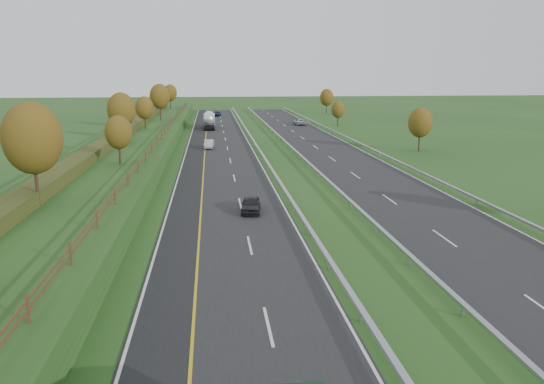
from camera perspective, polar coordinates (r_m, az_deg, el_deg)
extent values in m
plane|color=#21491A|center=(68.32, 1.29, 2.91)|extent=(400.00, 400.00, 0.00)
cube|color=black|center=(72.64, -5.53, 3.46)|extent=(10.50, 200.00, 0.04)
cube|color=black|center=(74.75, 7.25, 3.68)|extent=(10.50, 200.00, 0.04)
cube|color=black|center=(72.67, -8.49, 3.39)|extent=(3.00, 200.00, 0.04)
cube|color=silver|center=(72.73, -9.51, 3.38)|extent=(0.15, 200.00, 0.01)
cube|color=gold|center=(72.63, -7.30, 3.44)|extent=(0.15, 200.00, 0.01)
cube|color=silver|center=(72.89, -1.55, 3.57)|extent=(0.15, 200.00, 0.01)
cube|color=silver|center=(73.71, 3.43, 3.66)|extent=(0.15, 200.00, 0.01)
cube|color=silver|center=(76.09, 10.95, 3.73)|extent=(0.15, 200.00, 0.01)
cube|color=silver|center=(25.59, -0.40, -14.20)|extent=(0.15, 4.00, 0.01)
cube|color=silver|center=(36.66, -2.41, -5.72)|extent=(0.15, 4.00, 0.01)
cube|color=silver|center=(40.09, 18.04, -4.72)|extent=(0.15, 4.00, 0.01)
cube|color=silver|center=(48.17, -3.45, -1.22)|extent=(0.15, 4.00, 0.01)
cube|color=silver|center=(50.83, 12.51, -0.76)|extent=(0.15, 4.00, 0.01)
cube|color=silver|center=(59.87, -4.08, 1.53)|extent=(0.15, 4.00, 0.01)
cube|color=silver|center=(62.04, 8.95, 1.80)|extent=(0.15, 4.00, 0.01)
cube|color=silver|center=(71.68, -4.51, 3.38)|extent=(0.15, 4.00, 0.01)
cube|color=silver|center=(73.49, 6.48, 3.57)|extent=(0.15, 4.00, 0.01)
cube|color=silver|center=(83.53, -4.82, 4.70)|extent=(0.15, 4.00, 0.01)
cube|color=silver|center=(85.10, 4.68, 4.85)|extent=(0.15, 4.00, 0.01)
cube|color=silver|center=(95.43, -5.05, 5.70)|extent=(0.15, 4.00, 0.01)
cube|color=silver|center=(96.80, 3.31, 5.83)|extent=(0.15, 4.00, 0.01)
cube|color=silver|center=(107.35, -5.23, 6.47)|extent=(0.15, 4.00, 0.01)
cube|color=silver|center=(108.57, 2.23, 6.59)|extent=(0.15, 4.00, 0.01)
cube|color=silver|center=(119.28, -5.37, 7.09)|extent=(0.15, 4.00, 0.01)
cube|color=silver|center=(120.38, 1.36, 7.19)|extent=(0.15, 4.00, 0.01)
cube|color=silver|center=(131.23, -5.49, 7.60)|extent=(0.15, 4.00, 0.01)
cube|color=silver|center=(132.23, 0.64, 7.69)|extent=(0.15, 4.00, 0.01)
cube|color=silver|center=(143.18, -5.59, 8.02)|extent=(0.15, 4.00, 0.01)
cube|color=silver|center=(144.10, 0.04, 8.11)|extent=(0.15, 4.00, 0.01)
cube|color=silver|center=(155.14, -5.67, 8.38)|extent=(0.15, 4.00, 0.01)
cube|color=silver|center=(155.99, -0.47, 8.46)|extent=(0.15, 4.00, 0.01)
cube|color=silver|center=(167.11, -5.74, 8.68)|extent=(0.15, 4.00, 0.01)
cube|color=silver|center=(167.90, -0.91, 8.76)|extent=(0.15, 4.00, 0.01)
cube|color=#21491A|center=(73.44, -15.76, 3.92)|extent=(12.00, 200.00, 2.00)
cube|color=#303C18|center=(73.58, -17.37, 5.05)|extent=(2.20, 180.00, 1.10)
cube|color=#422B19|center=(72.64, -12.31, 5.24)|extent=(0.08, 184.00, 0.10)
cube|color=#422B19|center=(72.59, -12.33, 5.56)|extent=(0.08, 184.00, 0.10)
cube|color=#422B19|center=(23.30, -24.77, -11.33)|extent=(0.12, 0.12, 1.20)
cube|color=#422B19|center=(29.12, -20.87, -6.23)|extent=(0.12, 0.12, 1.20)
cube|color=#422B19|center=(35.17, -18.34, -2.83)|extent=(0.12, 0.12, 1.20)
cube|color=#422B19|center=(41.36, -16.56, -0.43)|extent=(0.12, 0.12, 1.20)
cube|color=#422B19|center=(47.63, -15.25, 1.33)|extent=(0.12, 0.12, 1.20)
cube|color=#422B19|center=(53.96, -14.25, 2.69)|extent=(0.12, 0.12, 1.20)
cube|color=#422B19|center=(60.32, -13.45, 3.76)|extent=(0.12, 0.12, 1.20)
cube|color=#422B19|center=(66.71, -12.81, 4.62)|extent=(0.12, 0.12, 1.20)
cube|color=#422B19|center=(73.12, -12.28, 5.33)|extent=(0.12, 0.12, 1.20)
cube|color=#422B19|center=(79.55, -11.83, 5.93)|extent=(0.12, 0.12, 1.20)
cube|color=#422B19|center=(85.98, -11.45, 6.44)|extent=(0.12, 0.12, 1.20)
cube|color=#422B19|center=(92.43, -11.12, 6.87)|extent=(0.12, 0.12, 1.20)
cube|color=#422B19|center=(98.88, -10.83, 7.25)|extent=(0.12, 0.12, 1.20)
cube|color=#422B19|center=(105.34, -10.58, 7.59)|extent=(0.12, 0.12, 1.20)
cube|color=#422B19|center=(111.80, -10.36, 7.88)|extent=(0.12, 0.12, 1.20)
cube|color=#422B19|center=(118.27, -10.16, 8.14)|extent=(0.12, 0.12, 1.20)
cube|color=#422B19|center=(124.74, -9.98, 8.38)|extent=(0.12, 0.12, 1.20)
cube|color=#422B19|center=(131.21, -9.82, 8.59)|extent=(0.12, 0.12, 1.20)
cube|color=#422B19|center=(137.68, -9.68, 8.78)|extent=(0.12, 0.12, 1.20)
cube|color=#422B19|center=(144.16, -9.54, 8.96)|extent=(0.12, 0.12, 1.20)
cube|color=#422B19|center=(150.64, -9.42, 9.11)|extent=(0.12, 0.12, 1.20)
cube|color=#422B19|center=(157.12, -9.31, 9.26)|extent=(0.12, 0.12, 1.20)
cube|color=#422B19|center=(163.61, -9.21, 9.39)|extent=(0.12, 0.12, 1.20)
cube|color=#979A9F|center=(72.86, -1.04, 4.02)|extent=(0.32, 200.00, 0.18)
cube|color=#979A9F|center=(26.29, 9.55, -13.06)|extent=(0.10, 0.14, 0.56)
cube|color=#979A9F|center=(32.52, 6.15, -7.79)|extent=(0.10, 0.14, 0.56)
cube|color=#979A9F|center=(39.02, 3.92, -4.23)|extent=(0.10, 0.14, 0.56)
cube|color=#979A9F|center=(45.66, 2.34, -1.69)|extent=(0.10, 0.14, 0.56)
cube|color=#979A9F|center=(52.40, 1.17, 0.20)|extent=(0.10, 0.14, 0.56)
cube|color=#979A9F|center=(59.20, 0.26, 1.66)|extent=(0.10, 0.14, 0.56)
cube|color=#979A9F|center=(66.04, -0.45, 2.82)|extent=(0.10, 0.14, 0.56)
cube|color=#979A9F|center=(72.91, -1.04, 3.76)|extent=(0.10, 0.14, 0.56)
cube|color=#979A9F|center=(79.80, -1.52, 4.54)|extent=(0.10, 0.14, 0.56)
cube|color=#979A9F|center=(86.71, -1.93, 5.19)|extent=(0.10, 0.14, 0.56)
cube|color=#979A9F|center=(93.64, -2.28, 5.75)|extent=(0.10, 0.14, 0.56)
cube|color=#979A9F|center=(100.57, -2.58, 6.23)|extent=(0.10, 0.14, 0.56)
cube|color=#979A9F|center=(107.51, -2.84, 6.64)|extent=(0.10, 0.14, 0.56)
cube|color=#979A9F|center=(114.46, -3.07, 7.01)|extent=(0.10, 0.14, 0.56)
cube|color=#979A9F|center=(121.42, -3.28, 7.33)|extent=(0.10, 0.14, 0.56)
cube|color=#979A9F|center=(128.38, -3.46, 7.62)|extent=(0.10, 0.14, 0.56)
cube|color=#979A9F|center=(135.34, -3.63, 7.88)|extent=(0.10, 0.14, 0.56)
cube|color=#979A9F|center=(142.31, -3.77, 8.12)|extent=(0.10, 0.14, 0.56)
cube|color=#979A9F|center=(149.28, -3.91, 8.33)|extent=(0.10, 0.14, 0.56)
cube|color=#979A9F|center=(156.26, -4.03, 8.52)|extent=(0.10, 0.14, 0.56)
cube|color=#979A9F|center=(163.23, -4.14, 8.70)|extent=(0.10, 0.14, 0.56)
cube|color=#979A9F|center=(170.21, -4.25, 8.86)|extent=(0.10, 0.14, 0.56)
cube|color=#979A9F|center=(73.51, 2.93, 4.09)|extent=(0.32, 200.00, 0.18)
cube|color=#979A9F|center=(28.06, 19.84, -11.96)|extent=(0.10, 0.14, 0.56)
cube|color=#979A9F|center=(33.97, 14.65, -7.24)|extent=(0.10, 0.14, 0.56)
cube|color=#979A9F|center=(40.23, 11.10, -3.92)|extent=(0.10, 0.14, 0.56)
cube|color=#979A9F|center=(46.70, 8.54, -1.50)|extent=(0.10, 0.14, 0.56)
cube|color=#979A9F|center=(53.31, 6.61, 0.34)|extent=(0.10, 0.14, 0.56)
cube|color=#979A9F|center=(60.01, 5.11, 1.76)|extent=(0.10, 0.14, 0.56)
cube|color=#979A9F|center=(66.76, 3.91, 2.90)|extent=(0.10, 0.14, 0.56)
cube|color=#979A9F|center=(73.57, 2.93, 3.82)|extent=(0.10, 0.14, 0.56)
cube|color=#979A9F|center=(80.40, 2.11, 4.59)|extent=(0.10, 0.14, 0.56)
cube|color=#979A9F|center=(87.27, 1.42, 5.24)|extent=(0.10, 0.14, 0.56)
cube|color=#979A9F|center=(94.15, 0.83, 5.79)|extent=(0.10, 0.14, 0.56)
cube|color=#979A9F|center=(101.05, 0.32, 6.27)|extent=(0.10, 0.14, 0.56)
cube|color=#979A9F|center=(107.96, -0.12, 6.68)|extent=(0.10, 0.14, 0.56)
cube|color=#979A9F|center=(114.88, -0.51, 7.05)|extent=(0.10, 0.14, 0.56)
cube|color=#979A9F|center=(121.81, -0.86, 7.37)|extent=(0.10, 0.14, 0.56)
cube|color=#979A9F|center=(128.75, -1.17, 7.66)|extent=(0.10, 0.14, 0.56)
cube|color=#979A9F|center=(135.70, -1.45, 7.92)|extent=(0.10, 0.14, 0.56)
cube|color=#979A9F|center=(142.65, -1.71, 8.15)|extent=(0.10, 0.14, 0.56)
cube|color=#979A9F|center=(149.60, -1.94, 8.36)|extent=(0.10, 0.14, 0.56)
cube|color=#979A9F|center=(156.56, -2.15, 8.55)|extent=(0.10, 0.14, 0.56)
cube|color=#979A9F|center=(163.53, -2.34, 8.73)|extent=(0.10, 0.14, 0.56)
cube|color=#979A9F|center=(170.49, -2.51, 8.89)|extent=(0.10, 0.14, 0.56)
cube|color=#979A9F|center=(76.24, 11.51, 4.16)|extent=(0.32, 200.00, 0.18)
cube|color=#979A9F|center=(50.88, 21.15, -1.05)|extent=(0.10, 0.14, 0.56)
cube|color=#979A9F|center=(63.31, 15.36, 1.93)|extent=(0.10, 0.14, 0.56)
cube|color=#979A9F|center=(76.29, 11.50, 3.90)|extent=(0.10, 0.14, 0.56)
cube|color=#979A9F|center=(89.57, 8.76, 5.29)|extent=(0.10, 0.14, 0.56)
cube|color=#979A9F|center=(103.05, 6.72, 6.31)|extent=(0.10, 0.14, 0.56)
cube|color=#979A9F|center=(116.64, 5.16, 7.08)|extent=(0.10, 0.14, 0.56)
cube|color=#979A9F|center=(130.33, 3.91, 7.69)|extent=(0.10, 0.14, 0.56)
cube|color=#979A9F|center=(144.07, 2.90, 8.18)|extent=(0.10, 0.14, 0.56)
cube|color=#979A9F|center=(157.86, 2.07, 8.59)|extent=(0.10, 0.14, 0.56)
cube|color=#979A9F|center=(171.68, 1.36, 8.93)|extent=(0.10, 0.14, 0.56)
cylinder|color=#2D2116|center=(42.48, -23.96, 0.67)|extent=(0.24, 0.24, 3.15)
ellipsoid|color=#573F13|center=(41.97, -24.39, 5.30)|extent=(4.20, 4.20, 5.25)
cylinder|color=#2D2116|center=(59.14, -16.05, 3.91)|extent=(0.24, 0.24, 2.16)
ellipsoid|color=#573F13|center=(58.85, -16.20, 6.19)|extent=(2.88, 2.88, 3.60)
cylinder|color=#2D2116|center=(77.13, -15.78, 6.15)|extent=(0.24, 0.24, 2.88)
ellipsoid|color=#573F13|center=(76.85, -15.92, 8.49)|extent=(3.84, 3.84, 4.80)
cylinder|color=#2D2116|center=(94.75, -13.47, 7.25)|extent=(0.24, 0.24, 2.34)
ellipsoid|color=#573F13|center=(94.56, -13.55, 8.80)|extent=(3.12, 3.12, 3.90)
cylinder|color=#2D2116|center=(112.46, -11.90, 8.32)|extent=(0.24, 0.24, 3.06)
ellipsoid|color=#573F13|center=(112.27, -11.98, 10.03)|extent=(4.08, 4.08, 5.10)
cylinder|color=#2D2116|center=(130.60, -12.29, 8.70)|extent=(0.24, 0.24, 2.25)
ellipsoid|color=#573F13|center=(130.46, -12.34, 9.78)|extent=(3.00, 3.00, 3.75)
cylinder|color=#2D2116|center=(148.32, -10.84, 9.30)|extent=(0.24, 0.24, 2.70)
ellipsoid|color=#573F13|center=(148.18, -10.89, 10.44)|extent=(3.60, 3.60, 4.50)
cylinder|color=#2D2116|center=(83.42, 15.54, 5.18)|extent=(0.24, 0.24, 2.70)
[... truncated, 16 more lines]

